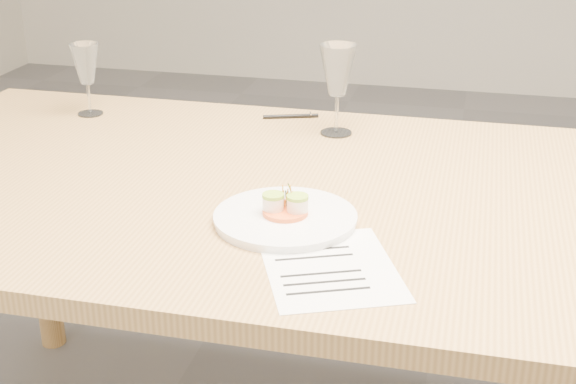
% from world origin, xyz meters
% --- Properties ---
extents(dining_table, '(2.40, 1.00, 0.75)m').
position_xyz_m(dining_table, '(0.00, 0.00, 0.68)').
color(dining_table, tan).
rests_on(dining_table, ground).
extents(dinner_plate, '(0.25, 0.25, 0.07)m').
position_xyz_m(dinner_plate, '(-0.24, -0.17, 0.76)').
color(dinner_plate, white).
rests_on(dinner_plate, dining_table).
extents(recipe_sheet, '(0.28, 0.31, 0.00)m').
position_xyz_m(recipe_sheet, '(-0.14, -0.31, 0.75)').
color(recipe_sheet, white).
rests_on(recipe_sheet, dining_table).
extents(ballpoint_pen, '(0.13, 0.06, 0.01)m').
position_xyz_m(ballpoint_pen, '(-0.38, 0.42, 0.75)').
color(ballpoint_pen, black).
rests_on(ballpoint_pen, dining_table).
extents(wine_glass_0, '(0.07, 0.07, 0.18)m').
position_xyz_m(wine_glass_0, '(-0.87, 0.33, 0.87)').
color(wine_glass_0, white).
rests_on(wine_glass_0, dining_table).
extents(wine_glass_1, '(0.08, 0.08, 0.21)m').
position_xyz_m(wine_glass_1, '(-0.25, 0.33, 0.90)').
color(wine_glass_1, white).
rests_on(wine_glass_1, dining_table).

